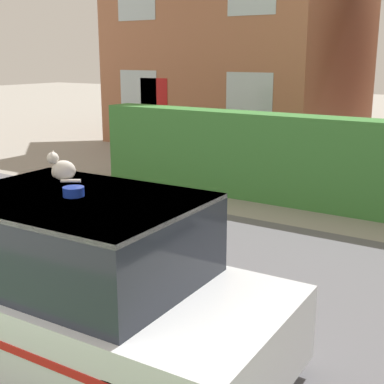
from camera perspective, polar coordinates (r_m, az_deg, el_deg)
road_strip at (r=6.67m, az=-2.81°, el=-10.02°), size 28.00×6.16×0.01m
garden_hedge at (r=10.21m, az=11.52°, el=3.27°), size 8.87×0.65×1.69m
police_car at (r=5.18m, az=-14.00°, el=-9.08°), size 4.65×1.90×1.64m
cat at (r=4.97m, az=-13.76°, el=2.45°), size 0.32×0.24×0.28m
house_left at (r=18.59m, az=5.75°, el=19.00°), size 7.29×6.96×8.40m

